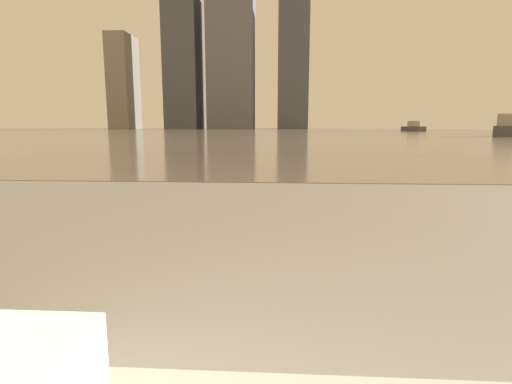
{
  "coord_description": "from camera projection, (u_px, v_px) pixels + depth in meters",
  "views": [
    {
      "loc": [
        0.23,
        0.24,
        0.97
      ],
      "look_at": [
        0.09,
        2.52,
        0.59
      ],
      "focal_mm": 28.0,
      "sensor_mm": 36.0,
      "label": 1
    }
  ],
  "objects": [
    {
      "name": "harbor_boat_3",
      "position": [
        507.0,
        129.0,
        51.7
      ],
      "size": [
        1.97,
        3.66,
        1.31
      ],
      "color": "navy",
      "rests_on": "harbor_water"
    },
    {
      "name": "skyline_tower_2",
      "position": [
        232.0,
        52.0,
        113.38
      ],
      "size": [
        12.93,
        13.21,
        43.48
      ],
      "color": "slate",
      "rests_on": "ground_plane"
    },
    {
      "name": "harbor_water",
      "position": [
        280.0,
        132.0,
        60.97
      ],
      "size": [
        180.0,
        110.0,
        0.01
      ],
      "color": "gray",
      "rests_on": "ground_plane"
    },
    {
      "name": "skyline_tower_3",
      "position": [
        293.0,
        69.0,
        113.13
      ],
      "size": [
        8.31,
        13.96,
        33.44
      ],
      "color": "#4C515B",
      "rests_on": "ground_plane"
    },
    {
      "name": "harbor_boat_0",
      "position": [
        413.0,
        128.0,
        67.73
      ],
      "size": [
        3.08,
        4.84,
        1.72
      ],
      "color": "#4C4C51",
      "rests_on": "harbor_water"
    },
    {
      "name": "skyline_tower_0",
      "position": [
        124.0,
        83.0,
        116.74
      ],
      "size": [
        6.02,
        11.42,
        26.67
      ],
      "color": "gray",
      "rests_on": "ground_plane"
    },
    {
      "name": "harbor_boat_1",
      "position": [
        505.0,
        128.0,
        36.22
      ],
      "size": [
        4.0,
        5.58,
        2.0
      ],
      "color": "#4C4C51",
      "rests_on": "harbor_water"
    },
    {
      "name": "skyline_tower_1",
      "position": [
        184.0,
        65.0,
        114.83
      ],
      "size": [
        9.22,
        12.88,
        36.38
      ],
      "color": "#4C515B",
      "rests_on": "ground_plane"
    }
  ]
}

